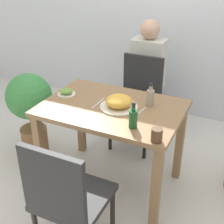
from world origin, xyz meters
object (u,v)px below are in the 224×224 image
at_px(chair_near, 66,196).
at_px(person_figure, 147,75).
at_px(food_plate, 119,102).
at_px(chair_far, 138,97).
at_px(sauce_bottle, 133,118).
at_px(condiment_bottle, 150,97).
at_px(drink_cup, 157,135).
at_px(potted_plant_left, 30,105).
at_px(side_plate, 66,92).

bearing_deg(chair_near, person_figure, -85.09).
bearing_deg(person_figure, food_plate, -81.86).
distance_m(chair_far, food_plate, 0.77).
height_order(sauce_bottle, condiment_bottle, same).
distance_m(food_plate, drink_cup, 0.51).
height_order(potted_plant_left, person_figure, person_figure).
height_order(drink_cup, sauce_bottle, sauce_bottle).
bearing_deg(sauce_bottle, food_plate, 132.26).
distance_m(chair_near, side_plate, 0.95).
height_order(drink_cup, condiment_bottle, condiment_bottle).
distance_m(side_plate, drink_cup, 0.94).
height_order(condiment_bottle, potted_plant_left, condiment_bottle).
height_order(side_plate, person_figure, person_figure).
bearing_deg(chair_far, potted_plant_left, -144.17).
distance_m(chair_far, potted_plant_left, 1.03).
distance_m(drink_cup, potted_plant_left, 1.43).
bearing_deg(chair_near, sauce_bottle, -110.50).
bearing_deg(drink_cup, sauce_bottle, 154.28).
bearing_deg(food_plate, person_figure, 98.14).
bearing_deg(sauce_bottle, person_figure, 105.16).
bearing_deg(potted_plant_left, chair_far, 35.83).
bearing_deg(food_plate, potted_plant_left, 173.84).
bearing_deg(drink_cup, chair_near, -131.82).
distance_m(chair_far, side_plate, 0.82).
xyz_separation_m(drink_cup, potted_plant_left, (-1.34, 0.42, -0.27)).
xyz_separation_m(chair_near, condiment_bottle, (0.19, 0.89, 0.31)).
xyz_separation_m(chair_near, side_plate, (-0.48, 0.78, 0.26)).
distance_m(drink_cup, sauce_bottle, 0.22).
bearing_deg(chair_far, food_plate, -81.28).
relative_size(potted_plant_left, person_figure, 0.69).
xyz_separation_m(potted_plant_left, person_figure, (0.78, 1.00, 0.07)).
distance_m(side_plate, condiment_bottle, 0.68).
height_order(sauce_bottle, potted_plant_left, sauce_bottle).
height_order(chair_near, person_figure, person_figure).
bearing_deg(drink_cup, person_figure, 111.31).
relative_size(chair_far, drink_cup, 10.03).
distance_m(side_plate, sauce_bottle, 0.72).
height_order(drink_cup, potted_plant_left, drink_cup).
bearing_deg(food_plate, side_plate, 177.32).
relative_size(chair_near, drink_cup, 10.03).
distance_m(chair_near, person_figure, 1.87).
bearing_deg(chair_far, person_figure, 97.11).
bearing_deg(drink_cup, condiment_bottle, 113.84).
xyz_separation_m(chair_far, side_plate, (-0.37, -0.68, 0.26)).
distance_m(potted_plant_left, person_figure, 1.28).
relative_size(chair_near, sauce_bottle, 4.80).
height_order(side_plate, sauce_bottle, sauce_bottle).
relative_size(sauce_bottle, person_figure, 0.16).
relative_size(sauce_bottle, potted_plant_left, 0.23).
relative_size(drink_cup, condiment_bottle, 0.48).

